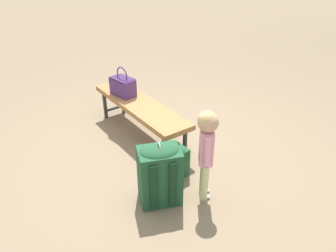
{
  "coord_description": "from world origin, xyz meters",
  "views": [
    {
      "loc": [
        2.84,
        -0.92,
        2.11
      ],
      "look_at": [
        0.1,
        0.04,
        0.45
      ],
      "focal_mm": 34.33,
      "sensor_mm": 36.0,
      "label": 1
    }
  ],
  "objects_px": {
    "child_standing": "(207,142)",
    "backpack_large": "(160,172)",
    "handbag": "(123,86)",
    "backpack_small": "(177,159)",
    "park_bench": "(140,107)"
  },
  "relations": [
    {
      "from": "backpack_large",
      "to": "handbag",
      "type": "bearing_deg",
      "value": 179.94
    },
    {
      "from": "handbag",
      "to": "child_standing",
      "type": "xyz_separation_m",
      "value": [
        1.56,
        0.4,
        0.03
      ]
    },
    {
      "from": "child_standing",
      "to": "backpack_large",
      "type": "relative_size",
      "value": 1.43
    },
    {
      "from": "handbag",
      "to": "backpack_large",
      "type": "relative_size",
      "value": 0.58
    },
    {
      "from": "backpack_large",
      "to": "backpack_small",
      "type": "distance_m",
      "value": 0.44
    },
    {
      "from": "child_standing",
      "to": "backpack_large",
      "type": "height_order",
      "value": "child_standing"
    },
    {
      "from": "child_standing",
      "to": "backpack_small",
      "type": "height_order",
      "value": "child_standing"
    },
    {
      "from": "child_standing",
      "to": "backpack_large",
      "type": "distance_m",
      "value": 0.51
    },
    {
      "from": "child_standing",
      "to": "backpack_small",
      "type": "relative_size",
      "value": 2.48
    },
    {
      "from": "handbag",
      "to": "backpack_large",
      "type": "xyz_separation_m",
      "value": [
        1.47,
        -0.0,
        -0.26
      ]
    },
    {
      "from": "park_bench",
      "to": "child_standing",
      "type": "distance_m",
      "value": 1.31
    },
    {
      "from": "park_bench",
      "to": "backpack_small",
      "type": "distance_m",
      "value": 0.91
    },
    {
      "from": "child_standing",
      "to": "backpack_small",
      "type": "xyz_separation_m",
      "value": [
        -0.4,
        -0.12,
        -0.42
      ]
    },
    {
      "from": "backpack_large",
      "to": "backpack_small",
      "type": "bearing_deg",
      "value": 136.88
    },
    {
      "from": "handbag",
      "to": "backpack_small",
      "type": "bearing_deg",
      "value": 13.88
    }
  ]
}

